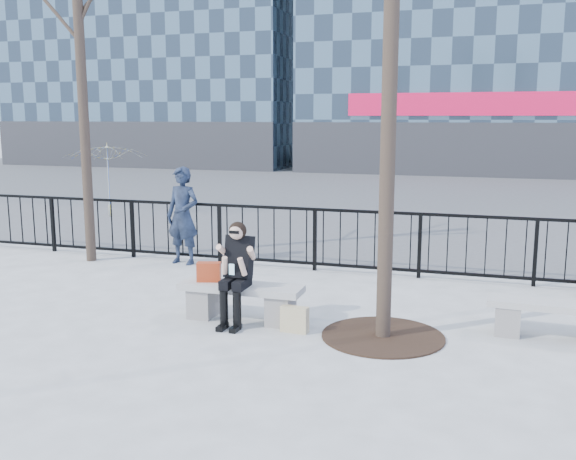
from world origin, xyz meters
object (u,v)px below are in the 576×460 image
(bench_main, at_px, (241,298))
(seated_woman, at_px, (236,274))
(bench_second, at_px, (553,316))
(standing_man, at_px, (183,216))

(bench_main, height_order, seated_woman, seated_woman)
(bench_second, bearing_deg, bench_main, -170.06)
(bench_second, bearing_deg, seated_woman, -167.74)
(seated_woman, distance_m, standing_man, 3.71)
(standing_man, bearing_deg, bench_second, -13.27)
(bench_main, bearing_deg, seated_woman, -90.00)
(bench_main, distance_m, standing_man, 3.63)
(standing_man, bearing_deg, seated_woman, -45.44)
(bench_main, xyz_separation_m, standing_man, (-2.23, 2.80, 0.59))
(bench_second, xyz_separation_m, standing_man, (-6.09, 2.32, 0.61))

